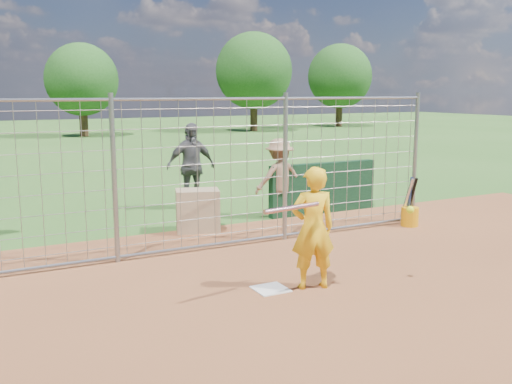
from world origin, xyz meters
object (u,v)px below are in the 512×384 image
batter (313,228)px  bystander_b (191,166)px  bucket_with_bats (410,214)px  bystander_c (279,178)px  equipment_bin (198,210)px

batter → bystander_b: (0.47, 5.70, 0.14)m
batter → bystander_b: bearing=-80.1°
bucket_with_bats → bystander_c: bearing=135.2°
bystander_c → equipment_bin: size_ratio=2.08×
equipment_bin → bystander_b: bearing=89.2°
batter → bystander_b: bystander_b is taller
bystander_b → bucket_with_bats: bearing=-49.8°
bystander_c → equipment_bin: bystander_c is taller
batter → equipment_bin: (-0.18, 3.68, -0.43)m
bystander_b → bystander_c: size_ratio=1.17×
batter → bucket_with_bats: 4.29m
bystander_c → bucket_with_bats: size_ratio=1.70×
batter → bucket_with_bats: bearing=-135.1°
bucket_with_bats → bystander_b: bearing=132.0°
equipment_bin → bucket_with_bats: bucket_with_bats is taller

